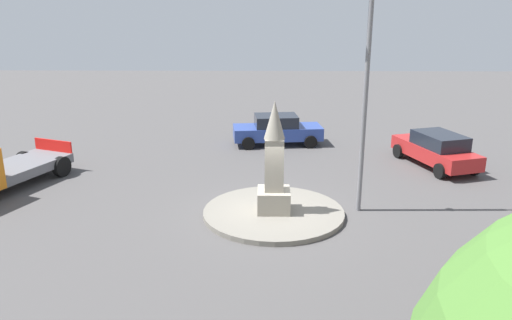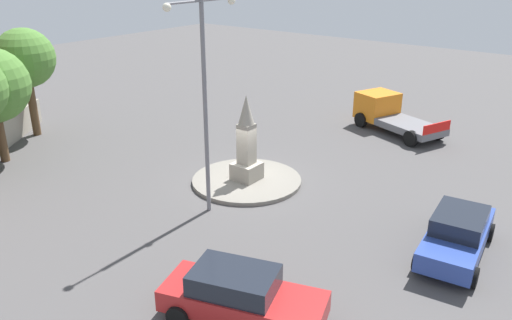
{
  "view_description": "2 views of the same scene",
  "coord_description": "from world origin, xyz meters",
  "px_view_note": "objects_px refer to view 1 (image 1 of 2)",
  "views": [
    {
      "loc": [
        0.33,
        15.67,
        6.77
      ],
      "look_at": [
        0.61,
        -0.79,
        1.71
      ],
      "focal_mm": 35.01,
      "sensor_mm": 36.0,
      "label": 1
    },
    {
      "loc": [
        -16.03,
        -12.85,
        9.31
      ],
      "look_at": [
        -0.25,
        -0.71,
        1.31
      ],
      "focal_mm": 35.99,
      "sensor_mm": 36.0,
      "label": 2
    }
  ],
  "objects_px": {
    "streetlamp": "(368,65)",
    "car_red_waiting": "(436,149)",
    "monument": "(274,167)",
    "car_blue_near_island": "(277,130)"
  },
  "relations": [
    {
      "from": "streetlamp",
      "to": "car_red_waiting",
      "type": "xyz_separation_m",
      "value": [
        -4.29,
        -5.1,
        -4.21
      ]
    },
    {
      "from": "streetlamp",
      "to": "car_red_waiting",
      "type": "relative_size",
      "value": 1.75
    },
    {
      "from": "monument",
      "to": "car_blue_near_island",
      "type": "xyz_separation_m",
      "value": [
        -0.32,
        -9.13,
        -0.92
      ]
    },
    {
      "from": "monument",
      "to": "car_blue_near_island",
      "type": "height_order",
      "value": "monument"
    },
    {
      "from": "streetlamp",
      "to": "car_red_waiting",
      "type": "height_order",
      "value": "streetlamp"
    },
    {
      "from": "car_blue_near_island",
      "to": "monument",
      "type": "bearing_deg",
      "value": 87.98
    },
    {
      "from": "monument",
      "to": "streetlamp",
      "type": "relative_size",
      "value": 0.45
    },
    {
      "from": "car_blue_near_island",
      "to": "streetlamp",
      "type": "bearing_deg",
      "value": 106.9
    },
    {
      "from": "streetlamp",
      "to": "monument",
      "type": "bearing_deg",
      "value": 8.96
    },
    {
      "from": "car_red_waiting",
      "to": "monument",
      "type": "bearing_deg",
      "value": 37.54
    }
  ]
}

